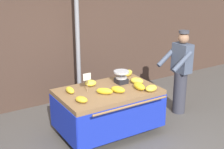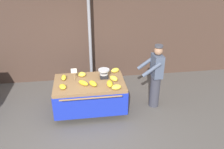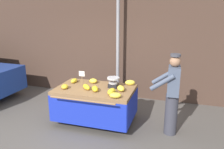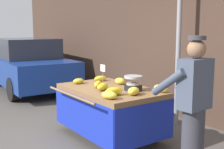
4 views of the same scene
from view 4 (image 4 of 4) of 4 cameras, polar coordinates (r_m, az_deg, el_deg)
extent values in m
plane|color=#514C47|center=(4.87, -9.20, -12.83)|extent=(60.00, 60.00, 0.00)
cube|color=#473328|center=(6.15, 13.34, 9.18)|extent=(16.00, 0.24, 3.70)
cylinder|color=gray|center=(5.53, 12.80, 6.84)|extent=(0.09, 0.09, 3.23)
cube|color=olive|center=(4.77, -0.31, -3.10)|extent=(1.73, 1.09, 0.08)
cylinder|color=black|center=(5.51, -5.02, -5.86)|extent=(0.05, 0.79, 0.79)
cylinder|color=#B7B7BC|center=(5.54, -5.18, -5.80)|extent=(0.01, 0.14, 0.14)
cylinder|color=black|center=(4.28, 5.83, -10.24)|extent=(0.05, 0.79, 0.79)
cylinder|color=#B7B7BC|center=(4.26, 6.10, -10.34)|extent=(0.01, 0.14, 0.14)
cylinder|color=#4C4742|center=(5.14, 3.99, -7.06)|extent=(0.05, 0.05, 0.76)
cube|color=#192DB2|center=(4.57, -5.99, -8.07)|extent=(1.73, 0.02, 0.60)
cube|color=#192DB2|center=(5.17, 4.69, -6.05)|extent=(1.73, 0.02, 0.60)
cube|color=#192DB2|center=(5.56, -5.45, -5.00)|extent=(0.02, 1.09, 0.60)
cube|color=#192DB2|center=(4.20, 6.57, -9.63)|extent=(0.02, 1.09, 0.60)
cylinder|color=olive|center=(4.40, -8.12, -3.94)|extent=(1.39, 0.04, 0.04)
cube|color=black|center=(4.55, 4.11, -2.61)|extent=(0.20, 0.20, 0.09)
cylinder|color=#B7B7BC|center=(4.53, 4.12, -1.37)|extent=(0.02, 0.02, 0.11)
cylinder|color=#B7B7BC|center=(4.52, 4.13, -0.47)|extent=(0.28, 0.28, 0.04)
cylinder|color=#B7B7BC|center=(4.54, 4.12, -1.81)|extent=(0.21, 0.21, 0.03)
cylinder|color=#997A51|center=(5.08, -1.75, -0.64)|extent=(0.01, 0.01, 0.22)
cube|color=white|center=(5.06, -1.80, 1.26)|extent=(0.14, 0.01, 0.12)
ellipsoid|color=yellow|center=(5.38, -2.24, -0.76)|extent=(0.12, 0.25, 0.10)
ellipsoid|color=gold|center=(4.80, -2.73, -1.89)|extent=(0.28, 0.28, 0.11)
ellipsoid|color=gold|center=(4.58, -1.81, -2.39)|extent=(0.25, 0.30, 0.11)
ellipsoid|color=gold|center=(4.22, 0.35, -3.29)|extent=(0.16, 0.29, 0.12)
ellipsoid|color=yellow|center=(4.27, 4.20, -3.21)|extent=(0.25, 0.29, 0.11)
ellipsoid|color=gold|center=(5.16, -6.53, -1.27)|extent=(0.22, 0.26, 0.09)
ellipsoid|color=yellow|center=(4.48, 9.44, -2.68)|extent=(0.26, 0.19, 0.12)
ellipsoid|color=yellow|center=(4.02, -0.54, -4.01)|extent=(0.27, 0.22, 0.11)
ellipsoid|color=yellow|center=(5.07, 1.55, -1.28)|extent=(0.24, 0.22, 0.11)
cylinder|color=#383842|center=(3.66, 15.30, -13.08)|extent=(0.26, 0.26, 0.88)
cube|color=#475166|center=(3.46, 15.79, -1.78)|extent=(0.25, 0.39, 0.58)
sphere|color=#9E7051|center=(3.41, 16.07, 4.75)|extent=(0.21, 0.21, 0.21)
cylinder|color=#3F3F47|center=(3.41, 16.16, 6.85)|extent=(0.20, 0.20, 0.05)
cylinder|color=#475166|center=(3.43, 10.84, -1.52)|extent=(0.48, 0.11, 0.37)
cylinder|color=#475166|center=(3.75, 15.12, -0.79)|extent=(0.48, 0.11, 0.37)
cube|color=navy|center=(9.04, -15.90, 0.94)|extent=(3.96, 1.84, 0.70)
cube|color=#2D333D|center=(9.12, -16.36, 4.97)|extent=(2.08, 1.57, 0.56)
cylinder|color=black|center=(8.24, -8.09, -1.65)|extent=(0.61, 0.20, 0.60)
cylinder|color=black|center=(7.73, -18.65, -2.74)|extent=(0.61, 0.20, 0.60)
cylinder|color=black|center=(10.46, -13.74, 0.40)|extent=(0.61, 0.20, 0.60)
camera|label=1|loc=(6.82, -52.32, 14.99)|focal=51.42mm
camera|label=2|loc=(4.98, -69.74, 24.54)|focal=37.34mm
camera|label=3|loc=(2.84, -79.90, 16.71)|focal=36.39mm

